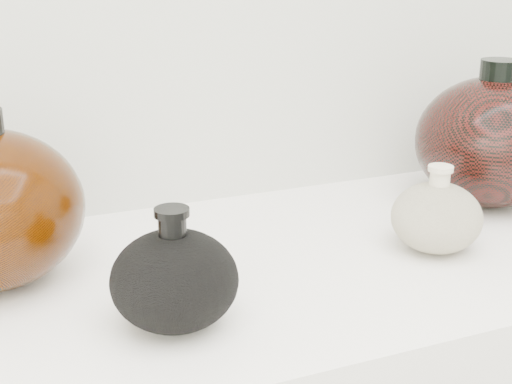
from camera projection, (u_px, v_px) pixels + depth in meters
name	position (u px, v px, depth m)	size (l,w,h in m)	color
black_gourd_vase	(174.00, 279.00, 0.74)	(0.18, 0.18, 0.13)	black
cream_gourd_vase	(436.00, 217.00, 0.93)	(0.13, 0.13, 0.12)	beige
right_round_pot	(492.00, 141.00, 1.09)	(0.25, 0.25, 0.22)	black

